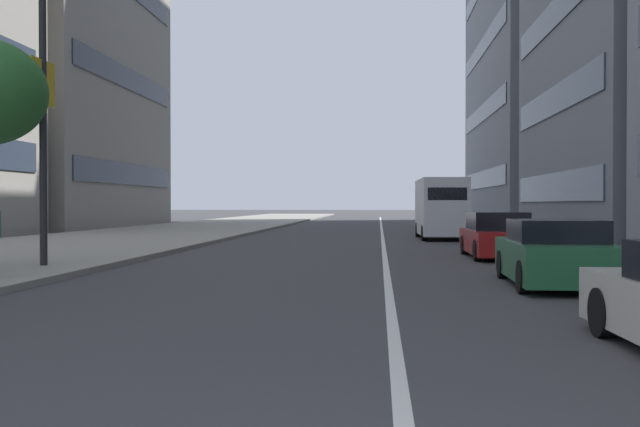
{
  "coord_description": "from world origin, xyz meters",
  "views": [
    {
      "loc": [
        -2.59,
        0.19,
        1.67
      ],
      "look_at": [
        16.98,
        1.76,
        1.41
      ],
      "focal_mm": 41.2,
      "sensor_mm": 36.0,
      "label": 1
    }
  ],
  "objects_px": {
    "car_lead_in_lane": "(555,255)",
    "street_lamp_with_banners": "(54,48)",
    "car_approaching_light": "(497,236)",
    "delivery_van_ahead": "(441,207)"
  },
  "relations": [
    {
      "from": "car_lead_in_lane",
      "to": "street_lamp_with_banners",
      "type": "relative_size",
      "value": 0.47
    },
    {
      "from": "street_lamp_with_banners",
      "to": "car_lead_in_lane",
      "type": "bearing_deg",
      "value": -101.33
    },
    {
      "from": "car_approaching_light",
      "to": "street_lamp_with_banners",
      "type": "relative_size",
      "value": 0.49
    },
    {
      "from": "car_approaching_light",
      "to": "street_lamp_with_banners",
      "type": "xyz_separation_m",
      "value": [
        -5.53,
        11.61,
        4.85
      ]
    },
    {
      "from": "car_approaching_light",
      "to": "street_lamp_with_banners",
      "type": "bearing_deg",
      "value": 114.94
    },
    {
      "from": "car_lead_in_lane",
      "to": "street_lamp_with_banners",
      "type": "distance_m",
      "value": 12.73
    },
    {
      "from": "delivery_van_ahead",
      "to": "car_approaching_light",
      "type": "bearing_deg",
      "value": -177.51
    },
    {
      "from": "street_lamp_with_banners",
      "to": "car_approaching_light",
      "type": "bearing_deg",
      "value": -64.55
    },
    {
      "from": "car_lead_in_lane",
      "to": "delivery_van_ahead",
      "type": "relative_size",
      "value": 0.73
    },
    {
      "from": "car_approaching_light",
      "to": "delivery_van_ahead",
      "type": "relative_size",
      "value": 0.76
    }
  ]
}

